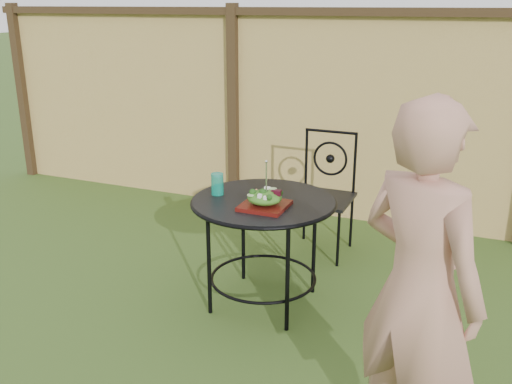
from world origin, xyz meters
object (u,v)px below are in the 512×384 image
salad_plate (265,206)px  diner (419,291)px  patio_chair (324,190)px  patio_table (264,220)px

salad_plate → diner: bearing=-40.1°
patio_chair → diner: (0.97, -1.97, 0.29)m
patio_table → diner: 1.48m
patio_chair → salad_plate: size_ratio=3.52×
patio_table → salad_plate: bearing=-65.4°
diner → salad_plate: 1.34m
patio_table → patio_chair: 0.99m
patio_chair → diner: diner is taller
patio_table → salad_plate: size_ratio=3.42×
patio_table → salad_plate: 0.21m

